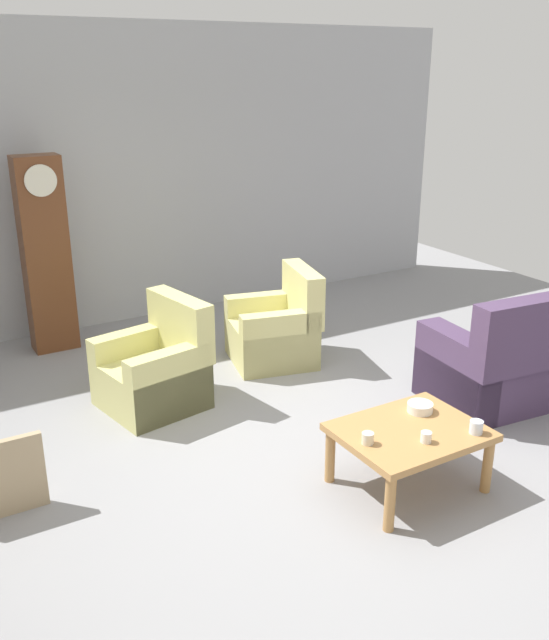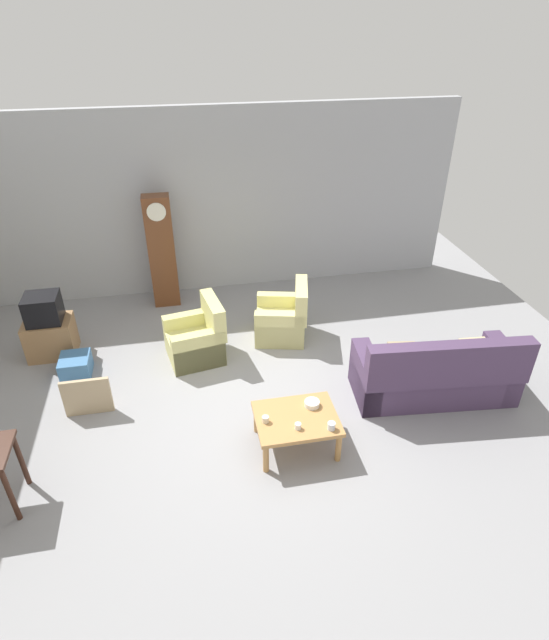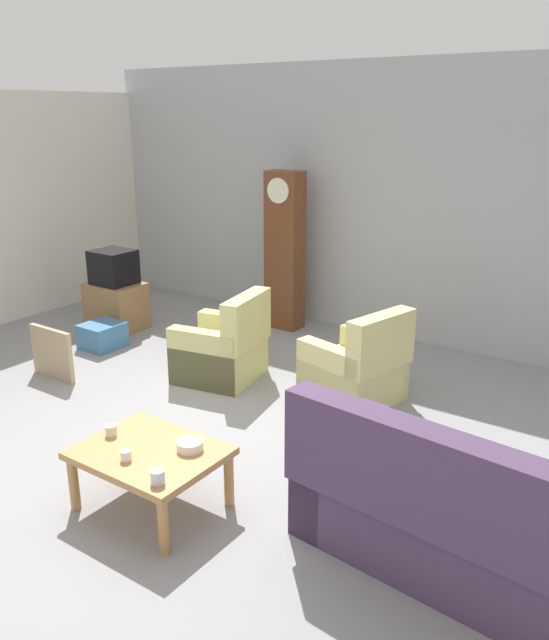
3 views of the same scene
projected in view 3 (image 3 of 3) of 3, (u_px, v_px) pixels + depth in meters
The scene contains 15 objects.
ground_plane at pixel (185, 448), 5.30m from camera, with size 10.40×10.40×0.00m, color gray.
garage_door_wall at pixel (386, 203), 7.62m from camera, with size 8.40×0.16×3.20m, color #ADAFB5.
couch_floral at pixel (467, 526), 3.74m from camera, with size 2.18×1.08×1.04m.
armchair_olive_near at pixel (224, 350), 6.59m from camera, with size 0.91×0.89×0.92m.
armchair_olive_far at pixel (357, 371), 6.09m from camera, with size 0.95×0.92×0.92m.
coffee_table_wood at pixel (150, 458), 4.41m from camera, with size 0.96×0.76×0.45m.
grandfather_clock at pixel (285, 251), 7.98m from camera, with size 0.44×0.30×1.96m.
tv_stand_cabinet at pixel (117, 306), 8.15m from camera, with size 0.68×0.52×0.58m, color #997047.
tv_crt at pixel (113, 267), 8.00m from camera, with size 0.48×0.44×0.42m, color black.
framed_picture_leaning at pixel (52, 353), 6.63m from camera, with size 0.60×0.05×0.53m, color tan.
storage_box_blue at pixel (102, 335), 7.51m from camera, with size 0.41×0.45×0.29m, color teal.
cup_white_porcelain at pixel (126, 455), 4.25m from camera, with size 0.07×0.07×0.07m, color white.
cup_blue_rimmed at pixel (158, 477), 3.98m from camera, with size 0.09×0.09×0.09m, color silver.
cup_cream_tall at pixel (111, 430), 4.57m from camera, with size 0.08×0.08×0.08m, color beige.
bowl_white_stacked at pixel (190, 445), 4.38m from camera, with size 0.18×0.18×0.07m, color white.
Camera 3 is at (3.29, -3.45, 2.65)m, focal length 36.24 mm.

